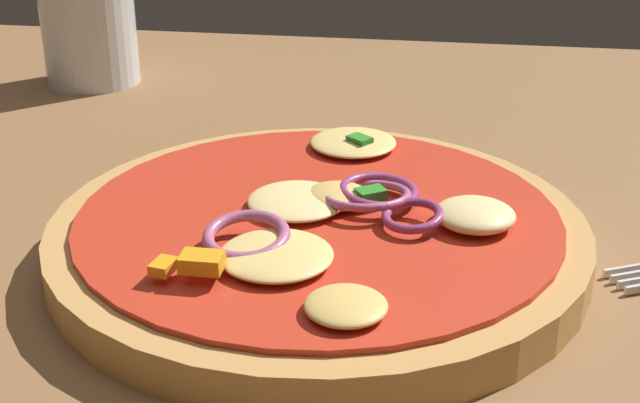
{
  "coord_description": "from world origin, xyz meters",
  "views": [
    {
      "loc": [
        0.06,
        -0.41,
        0.24
      ],
      "look_at": [
        -0.0,
        -0.01,
        0.05
      ],
      "focal_mm": 49.8,
      "sensor_mm": 36.0,
      "label": 1
    }
  ],
  "objects": [
    {
      "name": "beer_glass",
      "position": [
        -0.22,
        0.23,
        0.08
      ],
      "size": [
        0.07,
        0.07,
        0.11
      ],
      "color": "silver",
      "rests_on": "dining_table"
    },
    {
      "name": "dining_table",
      "position": [
        0.0,
        0.0,
        0.02
      ],
      "size": [
        1.36,
        0.81,
        0.03
      ],
      "color": "brown",
      "rests_on": "ground"
    },
    {
      "name": "pizza",
      "position": [
        -0.0,
        -0.03,
        0.04
      ],
      "size": [
        0.26,
        0.26,
        0.04
      ],
      "color": "tan",
      "rests_on": "dining_table"
    }
  ]
}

